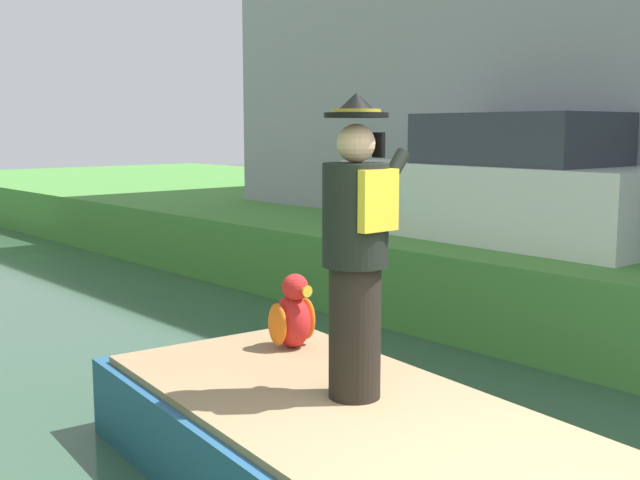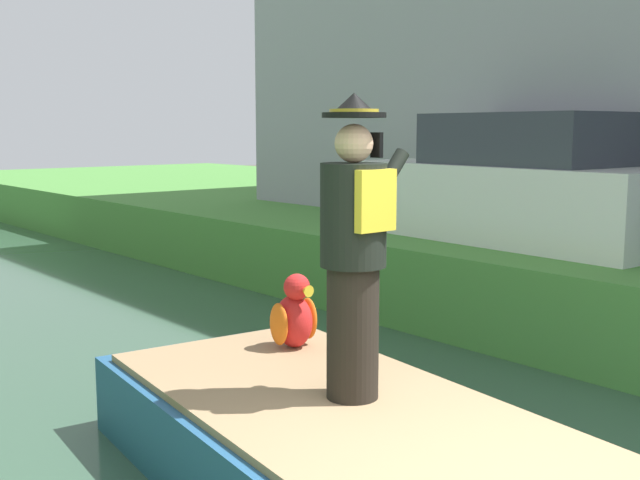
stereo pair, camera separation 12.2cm
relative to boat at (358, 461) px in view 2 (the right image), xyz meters
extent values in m
cube|color=#23517A|center=(0.00, 0.00, -0.02)|extent=(2.27, 4.38, 0.56)
cube|color=#997A56|center=(0.00, 0.00, 0.28)|extent=(2.09, 4.03, 0.05)
cylinder|color=black|center=(0.14, 0.21, 0.72)|extent=(0.32, 0.32, 0.82)
cylinder|color=black|center=(0.14, 0.21, 1.44)|extent=(0.40, 0.40, 0.62)
cube|color=gold|center=(0.14, 0.02, 1.54)|extent=(0.28, 0.06, 0.36)
sphere|color=#DBA884|center=(0.14, 0.21, 1.86)|extent=(0.23, 0.23, 0.23)
cylinder|color=black|center=(0.14, 0.21, 2.03)|extent=(0.38, 0.38, 0.03)
cone|color=black|center=(0.14, 0.21, 2.10)|extent=(0.26, 0.26, 0.12)
cylinder|color=gold|center=(0.14, 0.21, 2.05)|extent=(0.29, 0.29, 0.02)
cylinder|color=black|center=(0.36, 0.17, 1.62)|extent=(0.38, 0.09, 0.43)
cube|color=black|center=(0.27, 0.15, 1.85)|extent=(0.03, 0.08, 0.15)
ellipsoid|color=red|center=(0.55, 1.31, 0.51)|extent=(0.26, 0.32, 0.40)
sphere|color=red|center=(0.55, 1.27, 0.78)|extent=(0.20, 0.20, 0.20)
cone|color=yellow|center=(0.55, 1.17, 0.77)|extent=(0.09, 0.09, 0.09)
ellipsoid|color=orange|center=(0.41, 1.31, 0.51)|extent=(0.08, 0.20, 0.32)
ellipsoid|color=orange|center=(0.69, 1.31, 0.51)|extent=(0.08, 0.20, 0.32)
cube|color=white|center=(4.78, 2.44, 1.08)|extent=(1.85, 4.06, 0.90)
cube|color=#2D333D|center=(4.78, 2.24, 1.83)|extent=(1.53, 2.25, 0.60)
camera|label=1|loc=(-3.08, -3.10, 1.95)|focal=43.59mm
camera|label=2|loc=(-2.99, -3.18, 1.95)|focal=43.59mm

